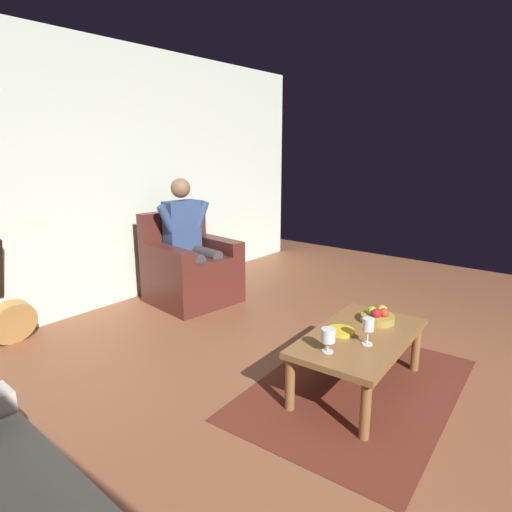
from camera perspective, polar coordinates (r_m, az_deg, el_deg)
name	(u,v)px	position (r m, az deg, el deg)	size (l,w,h in m)	color
ground_plane	(420,420)	(2.97, 20.58, -19.36)	(7.66, 7.66, 0.00)	brown
wall_back	(98,179)	(4.58, -19.95, 9.49)	(6.14, 0.06, 2.59)	silver
rug	(357,387)	(3.18, 13.01, -16.37)	(1.76, 1.19, 0.01)	#5B2519
armchair	(190,270)	(4.64, -8.56, -1.87)	(0.89, 0.87, 0.94)	#4E211B
person_seated	(190,238)	(4.55, -8.66, 2.36)	(0.64, 0.64, 1.28)	navy
coffee_table	(360,342)	(3.02, 13.36, -10.88)	(1.08, 0.64, 0.39)	brown
guitar	(11,318)	(4.16, -29.32, -7.04)	(0.38, 0.32, 1.01)	#B38344
wine_glass_near	(368,326)	(2.83, 14.43, -8.88)	(0.07, 0.07, 0.17)	silver
wine_glass_far	(328,337)	(2.69, 9.41, -10.35)	(0.09, 0.09, 0.15)	silver
fruit_bowl	(378,316)	(3.23, 15.64, -7.58)	(0.23, 0.23, 0.11)	olive
decorative_dish	(341,331)	(3.00, 10.99, -9.60)	(0.19, 0.19, 0.02)	gold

